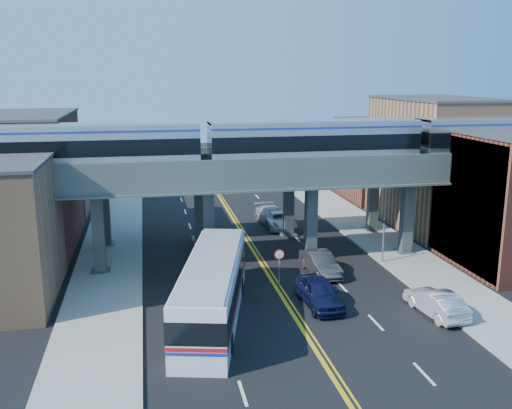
# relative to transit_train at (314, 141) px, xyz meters

# --- Properties ---
(ground) EXTENTS (120.00, 120.00, 0.00)m
(ground) POSITION_rel_transit_train_xyz_m (-4.11, -8.00, -9.34)
(ground) COLOR black
(ground) RESTS_ON ground
(sidewalk_west) EXTENTS (5.00, 70.00, 0.16)m
(sidewalk_west) POSITION_rel_transit_train_xyz_m (-15.61, 2.00, -9.26)
(sidewalk_west) COLOR gray
(sidewalk_west) RESTS_ON ground
(sidewalk_east) EXTENTS (5.00, 70.00, 0.16)m
(sidewalk_east) POSITION_rel_transit_train_xyz_m (7.39, 2.00, -9.26)
(sidewalk_east) COLOR gray
(sidewalk_east) RESTS_ON ground
(building_west_b) EXTENTS (8.00, 14.00, 11.00)m
(building_west_b) POSITION_rel_transit_train_xyz_m (-22.61, 8.00, -3.84)
(building_west_b) COLOR brown
(building_west_b) RESTS_ON ground
(building_west_c) EXTENTS (8.00, 10.00, 8.00)m
(building_west_c) POSITION_rel_transit_train_xyz_m (-22.61, 21.00, -5.34)
(building_west_c) COLOR #9B7450
(building_west_c) RESTS_ON ground
(building_east_b) EXTENTS (8.00, 14.00, 12.00)m
(building_east_b) POSITION_rel_transit_train_xyz_m (14.39, 8.00, -3.34)
(building_east_b) COLOR #9B7450
(building_east_b) RESTS_ON ground
(building_east_c) EXTENTS (8.00, 10.00, 9.00)m
(building_east_c) POSITION_rel_transit_train_xyz_m (14.39, 21.00, -4.84)
(building_east_c) COLOR brown
(building_east_c) RESTS_ON ground
(mural_panel) EXTENTS (0.10, 9.50, 9.50)m
(mural_panel) POSITION_rel_transit_train_xyz_m (10.44, -4.00, -4.59)
(mural_panel) COLOR teal
(mural_panel) RESTS_ON ground
(elevated_viaduct_near) EXTENTS (52.00, 3.60, 7.40)m
(elevated_viaduct_near) POSITION_rel_transit_train_xyz_m (-4.11, 0.00, -2.87)
(elevated_viaduct_near) COLOR #3C4544
(elevated_viaduct_near) RESTS_ON ground
(elevated_viaduct_far) EXTENTS (52.00, 3.60, 7.40)m
(elevated_viaduct_far) POSITION_rel_transit_train_xyz_m (-4.11, 7.00, -2.87)
(elevated_viaduct_far) COLOR #3C4544
(elevated_viaduct_far) RESTS_ON ground
(transit_train) EXTENTS (49.07, 3.08, 3.59)m
(transit_train) POSITION_rel_transit_train_xyz_m (0.00, 0.00, 0.00)
(transit_train) COLOR black
(transit_train) RESTS_ON elevated_viaduct_near
(stop_sign) EXTENTS (0.76, 0.09, 2.63)m
(stop_sign) POSITION_rel_transit_train_xyz_m (-3.81, -5.00, -7.58)
(stop_sign) COLOR slate
(stop_sign) RESTS_ON ground
(traffic_signal) EXTENTS (0.15, 0.18, 4.10)m
(traffic_signal) POSITION_rel_transit_train_xyz_m (5.09, -2.00, -7.04)
(traffic_signal) COLOR slate
(traffic_signal) RESTS_ON ground
(transit_bus) EXTENTS (6.17, 14.12, 3.55)m
(transit_bus) POSITION_rel_transit_train_xyz_m (-8.95, -9.50, -7.52)
(transit_bus) COLOR silver
(transit_bus) RESTS_ON ground
(car_lane_a) EXTENTS (2.23, 5.18, 1.74)m
(car_lane_a) POSITION_rel_transit_train_xyz_m (-2.12, -8.87, -8.47)
(car_lane_a) COLOR black
(car_lane_a) RESTS_ON ground
(car_lane_b) EXTENTS (2.04, 5.01, 1.61)m
(car_lane_b) POSITION_rel_transit_train_xyz_m (-0.30, -3.29, -8.53)
(car_lane_b) COLOR #272729
(car_lane_b) RESTS_ON ground
(car_lane_c) EXTENTS (2.76, 5.47, 1.49)m
(car_lane_c) POSITION_rel_transit_train_xyz_m (-0.37, 9.80, -8.60)
(car_lane_c) COLOR white
(car_lane_c) RESTS_ON ground
(car_lane_d) EXTENTS (2.97, 5.99, 1.67)m
(car_lane_d) POSITION_rel_transit_train_xyz_m (-0.63, 11.23, -8.50)
(car_lane_d) COLOR #9D9DA1
(car_lane_d) RESTS_ON ground
(car_parked_curb) EXTENTS (2.17, 4.96, 1.59)m
(car_parked_curb) POSITION_rel_transit_train_xyz_m (4.39, -11.60, -8.55)
(car_parked_curb) COLOR #A3A3A8
(car_parked_curb) RESTS_ON ground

